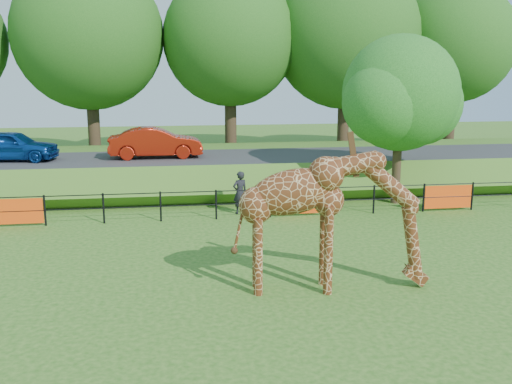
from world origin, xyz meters
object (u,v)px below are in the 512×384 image
giraffe (333,221)px  car_blue (12,146)px  car_red (156,143)px  tree_east (402,98)px  visitor (240,192)px

giraffe → car_blue: size_ratio=1.23×
giraffe → car_red: bearing=113.8°
giraffe → tree_east: (5.30, 8.85, 2.54)m
car_blue → car_red: 6.28m
car_red → car_blue: bearing=88.2°
giraffe → visitor: 8.14m
car_blue → visitor: car_blue is taller
giraffe → car_red: (-4.56, 13.33, 0.37)m
car_red → giraffe: bearing=-162.6°
car_red → tree_east: bearing=-115.9°
tree_east → car_blue: bearing=164.4°
visitor → giraffe: bearing=78.2°
car_blue → car_red: (6.28, -0.03, 0.02)m
giraffe → visitor: (-1.33, 7.98, -0.93)m
visitor → tree_east: bearing=166.3°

